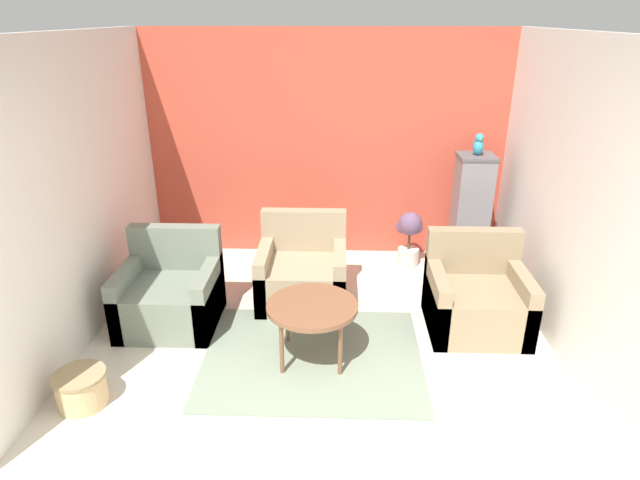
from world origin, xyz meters
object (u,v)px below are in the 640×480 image
Objects in this scene: armchair_middle at (302,274)px; parrot at (478,145)px; birdcage at (470,215)px; coffee_table at (312,309)px; wicker_basket at (81,388)px; armchair_left at (171,295)px; potted_plant at (409,234)px; armchair_right at (476,300)px.

armchair_middle is 3.64× the size of parrot.
birdcage is at bearing -90.00° from parrot.
parrot is (1.68, 1.87, 0.95)m from coffee_table.
wicker_basket is (-3.37, -2.52, -1.28)m from parrot.
coffee_table is 0.87× the size of armchair_left.
birdcage reaches higher than armchair_middle.
potted_plant is at bearing 29.90° from armchair_left.
armchair_middle is 0.66× the size of birdcage.
parrot is (1.83, 0.86, 1.14)m from armchair_middle.
parrot is at bearing 23.94° from armchair_left.
potted_plant is 1.68× the size of wicker_basket.
parrot is (0.00, 0.00, 0.79)m from birdcage.
birdcage is 4.23m from wicker_basket.
coffee_table is 1.03m from armchair_middle.
coffee_table is 1.58m from armchair_right.
armchair_middle is at bearing 98.53° from coffee_table.
armchair_middle is at bearing 47.08° from wicker_basket.
parrot is (0.20, 1.33, 1.14)m from armchair_right.
armchair_right is 1.69m from armchair_middle.
armchair_right is 2.27× the size of wicker_basket.
potted_plant is (1.02, 1.89, -0.10)m from coffee_table.
armchair_left is at bearing -156.10° from birdcage.
coffee_table is 2.15m from potted_plant.
armchair_right reaches higher than potted_plant.
potted_plant is at bearing 36.99° from armchair_middle.
parrot reaches higher than birdcage.
birdcage is 0.79m from parrot.
armchair_middle is (1.20, 0.48, 0.00)m from armchair_left.
armchair_right is (2.83, 0.02, 0.00)m from armchair_left.
potted_plant is at bearing 178.44° from parrot.
wicker_basket is at bearing -132.92° from armchair_middle.
armchair_left is 0.66× the size of birdcage.
armchair_middle is at bearing 164.13° from armchair_right.
wicker_basket is at bearing -159.39° from armchair_right.
coffee_table is 3.17× the size of parrot.
armchair_left is 2.83m from armchair_right.
armchair_left is (-1.35, 0.52, -0.19)m from coffee_table.
potted_plant is at bearing 108.81° from armchair_right.
parrot reaches higher than armchair_left.
armchair_middle is 2.26m from wicker_basket.
potted_plant is at bearing 178.27° from birdcage.
wicker_basket is (-3.17, -1.19, -0.14)m from armchair_right.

